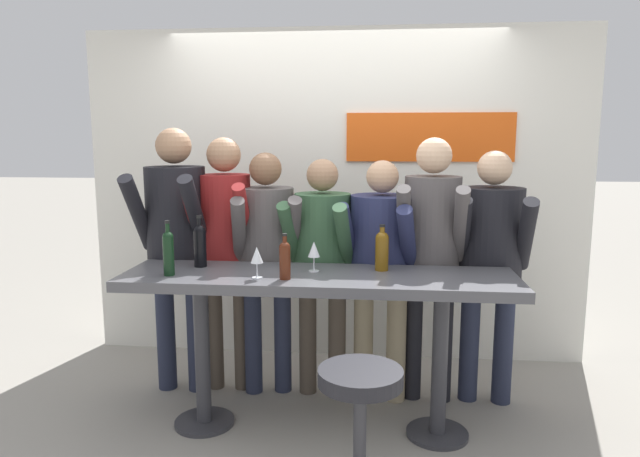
{
  "coord_description": "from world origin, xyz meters",
  "views": [
    {
      "loc": [
        0.32,
        -3.15,
        1.73
      ],
      "look_at": [
        0.0,
        0.09,
        1.2
      ],
      "focal_mm": 32.0,
      "sensor_mm": 36.0,
      "label": 1
    }
  ],
  "objects_px": {
    "person_left": "(225,236)",
    "wine_glass_0": "(314,250)",
    "person_far_left": "(176,232)",
    "wine_bottle_2": "(382,249)",
    "wine_bottle_3": "(168,251)",
    "wine_glass_1": "(257,256)",
    "person_center_right": "(381,256)",
    "person_far_right": "(491,251)",
    "person_center_left": "(267,248)",
    "person_center": "(322,253)",
    "person_right": "(432,241)",
    "tasting_table": "(319,300)",
    "wine_bottle_1": "(285,258)",
    "bar_stool": "(360,419)",
    "wine_bottle_0": "(200,243)"
  },
  "relations": [
    {
      "from": "person_center_right",
      "to": "wine_bottle_2",
      "type": "relative_size",
      "value": 5.82
    },
    {
      "from": "bar_stool",
      "to": "person_left",
      "type": "bearing_deg",
      "value": 127.03
    },
    {
      "from": "tasting_table",
      "to": "wine_glass_0",
      "type": "height_order",
      "value": "wine_glass_0"
    },
    {
      "from": "wine_bottle_1",
      "to": "wine_bottle_2",
      "type": "distance_m",
      "value": 0.59
    },
    {
      "from": "wine_bottle_0",
      "to": "bar_stool",
      "type": "bearing_deg",
      "value": -40.9
    },
    {
      "from": "person_right",
      "to": "tasting_table",
      "type": "bearing_deg",
      "value": -139.68
    },
    {
      "from": "person_center_left",
      "to": "person_center",
      "type": "distance_m",
      "value": 0.37
    },
    {
      "from": "person_left",
      "to": "wine_glass_1",
      "type": "height_order",
      "value": "person_left"
    },
    {
      "from": "person_far_right",
      "to": "wine_glass_1",
      "type": "xyz_separation_m",
      "value": [
        -1.38,
        -0.61,
        0.07
      ]
    },
    {
      "from": "wine_bottle_1",
      "to": "tasting_table",
      "type": "bearing_deg",
      "value": 37.8
    },
    {
      "from": "tasting_table",
      "to": "wine_bottle_1",
      "type": "height_order",
      "value": "wine_bottle_1"
    },
    {
      "from": "person_center_left",
      "to": "person_right",
      "type": "height_order",
      "value": "person_right"
    },
    {
      "from": "tasting_table",
      "to": "wine_bottle_0",
      "type": "distance_m",
      "value": 0.8
    },
    {
      "from": "wine_bottle_1",
      "to": "wine_glass_1",
      "type": "bearing_deg",
      "value": 177.78
    },
    {
      "from": "person_center_left",
      "to": "person_center_right",
      "type": "xyz_separation_m",
      "value": [
        0.75,
        -0.02,
        -0.04
      ]
    },
    {
      "from": "tasting_table",
      "to": "wine_bottle_1",
      "type": "relative_size",
      "value": 8.84
    },
    {
      "from": "wine_bottle_3",
      "to": "wine_glass_1",
      "type": "height_order",
      "value": "wine_bottle_3"
    },
    {
      "from": "person_far_left",
      "to": "wine_bottle_1",
      "type": "height_order",
      "value": "person_far_left"
    },
    {
      "from": "tasting_table",
      "to": "person_right",
      "type": "xyz_separation_m",
      "value": [
        0.68,
        0.47,
        0.27
      ]
    },
    {
      "from": "person_center_right",
      "to": "person_far_left",
      "type": "bearing_deg",
      "value": -168.19
    },
    {
      "from": "bar_stool",
      "to": "wine_bottle_0",
      "type": "bearing_deg",
      "value": 139.1
    },
    {
      "from": "bar_stool",
      "to": "person_center_right",
      "type": "relative_size",
      "value": 0.44
    },
    {
      "from": "person_center",
      "to": "person_center_left",
      "type": "bearing_deg",
      "value": -172.2
    },
    {
      "from": "wine_bottle_1",
      "to": "person_center_right",
      "type": "bearing_deg",
      "value": 48.16
    },
    {
      "from": "person_far_left",
      "to": "bar_stool",
      "type": "bearing_deg",
      "value": -42.57
    },
    {
      "from": "wine_bottle_2",
      "to": "bar_stool",
      "type": "bearing_deg",
      "value": -96.26
    },
    {
      "from": "person_right",
      "to": "wine_bottle_1",
      "type": "height_order",
      "value": "person_right"
    },
    {
      "from": "person_far_left",
      "to": "wine_bottle_2",
      "type": "height_order",
      "value": "person_far_left"
    },
    {
      "from": "person_far_left",
      "to": "person_center_left",
      "type": "relative_size",
      "value": 1.1
    },
    {
      "from": "person_right",
      "to": "wine_bottle_2",
      "type": "relative_size",
      "value": 6.33
    },
    {
      "from": "wine_bottle_3",
      "to": "person_left",
      "type": "bearing_deg",
      "value": 75.33
    },
    {
      "from": "person_left",
      "to": "person_right",
      "type": "height_order",
      "value": "same"
    },
    {
      "from": "wine_bottle_1",
      "to": "wine_glass_1",
      "type": "relative_size",
      "value": 1.44
    },
    {
      "from": "person_left",
      "to": "person_far_left",
      "type": "bearing_deg",
      "value": -172.68
    },
    {
      "from": "person_right",
      "to": "wine_glass_0",
      "type": "relative_size",
      "value": 9.73
    },
    {
      "from": "bar_stool",
      "to": "person_left",
      "type": "xyz_separation_m",
      "value": [
        -0.94,
        1.24,
        0.61
      ]
    },
    {
      "from": "person_far_left",
      "to": "person_center_right",
      "type": "xyz_separation_m",
      "value": [
        1.35,
        -0.0,
        -0.14
      ]
    },
    {
      "from": "person_left",
      "to": "wine_glass_0",
      "type": "bearing_deg",
      "value": -36.12
    },
    {
      "from": "person_left",
      "to": "person_center_right",
      "type": "xyz_separation_m",
      "value": [
        1.03,
        -0.05,
        -0.11
      ]
    },
    {
      "from": "person_center_right",
      "to": "wine_bottle_2",
      "type": "bearing_deg",
      "value": -77.62
    },
    {
      "from": "person_center",
      "to": "wine_bottle_0",
      "type": "bearing_deg",
      "value": -145.15
    },
    {
      "from": "person_far_right",
      "to": "person_center_right",
      "type": "bearing_deg",
      "value": -171.52
    },
    {
      "from": "person_center",
      "to": "person_center_right",
      "type": "height_order",
      "value": "person_center"
    },
    {
      "from": "person_center",
      "to": "wine_bottle_2",
      "type": "relative_size",
      "value": 5.84
    },
    {
      "from": "person_far_left",
      "to": "person_center_right",
      "type": "bearing_deg",
      "value": 0.89
    },
    {
      "from": "tasting_table",
      "to": "wine_bottle_0",
      "type": "relative_size",
      "value": 7.21
    },
    {
      "from": "person_center_left",
      "to": "wine_glass_1",
      "type": "bearing_deg",
      "value": -95.52
    },
    {
      "from": "bar_stool",
      "to": "person_far_left",
      "type": "relative_size",
      "value": 0.39
    },
    {
      "from": "bar_stool",
      "to": "wine_bottle_2",
      "type": "xyz_separation_m",
      "value": [
        0.1,
        0.87,
        0.61
      ]
    },
    {
      "from": "person_center_right",
      "to": "wine_bottle_1",
      "type": "height_order",
      "value": "person_center_right"
    }
  ]
}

